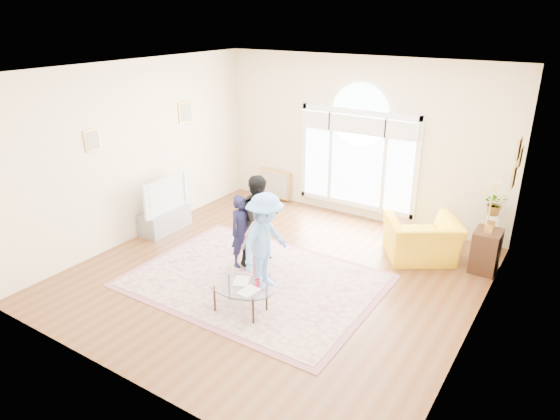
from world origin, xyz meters
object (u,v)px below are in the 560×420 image
Objects in this scene: television at (163,194)px; armchair at (422,240)px; tv_console at (165,220)px; area_rug at (254,280)px; coffee_table at (240,287)px.

armchair is (4.53, 1.47, -0.38)m from television.
tv_console is at bearing 180.00° from television.
armchair is at bearing 18.02° from television.
television is at bearing 165.47° from area_rug.
area_rug is 2.76m from television.
coffee_table is (2.92, -1.47, -0.35)m from television.
television is at bearing 149.23° from coffee_table.
armchair reaches higher than tv_console.
coffee_table is 3.35m from armchair.
armchair is at bearing 17.99° from tv_console.
tv_console is at bearing -16.35° from armchair.
television is (0.01, -0.00, 0.54)m from tv_console.
area_rug is at bearing -14.49° from tv_console.
tv_console is 4.77m from armchair.
area_rug is 3.11× the size of television.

